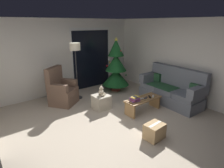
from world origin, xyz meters
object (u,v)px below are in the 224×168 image
Objects in this scene: couch at (171,90)px; remote_graphite at (146,98)px; cell_phone at (135,97)px; remote_black at (150,97)px; book_stack at (135,99)px; christmas_tree at (116,68)px; cardboard_box_taped_mid_floor at (154,131)px; remote_silver at (141,99)px; floor_lamp at (75,52)px; armchair at (62,91)px; teddy_bear_cream at (101,91)px; coffee_table at (143,103)px; ottoman at (101,102)px; remote_white at (153,96)px.

couch is 1.09m from remote_graphite.
cell_phone is at bearing 177.10° from couch.
book_stack is at bearing -154.63° from remote_black.
christmas_tree reaches higher than remote_graphite.
cardboard_box_taped_mid_floor is at bearing -101.30° from remote_black.
floor_lamp reaches higher than remote_silver.
remote_black is 0.09× the size of floor_lamp.
armchair reaches higher than remote_silver.
remote_silver is 0.24m from book_stack.
christmas_tree is at bearing -1.57° from armchair.
floor_lamp is 1.49m from teddy_bear_cream.
floor_lamp reaches higher than remote_black.
cell_phone is 0.99m from teddy_bear_cream.
couch is 1.79× the size of coffee_table.
coffee_table is at bearing -47.50° from ottoman.
ottoman is at bearing 92.15° from cardboard_box_taped_mid_floor.
floor_lamp is (-0.67, 1.96, 1.05)m from book_stack.
remote_white is at bearing -57.73° from floor_lamp.
ottoman is at bearing 119.66° from book_stack.
remote_black is 0.11m from remote_white.
remote_silver is 1.24m from cardboard_box_taped_mid_floor.
coffee_table is 0.36m from book_stack.
cell_phone is 2.00m from christmas_tree.
remote_white is 2.69m from armchair.
remote_white is 2.66m from floor_lamp.
christmas_tree reaches higher than cardboard_box_taped_mid_floor.
remote_black is 0.37× the size of cardboard_box_taped_mid_floor.
remote_silver is (-0.14, 0.03, 0.00)m from remote_graphite.
christmas_tree reaches higher than armchair.
remote_white is 0.39m from remote_silver.
floor_lamp is at bearing 177.02° from remote_white.
armchair is (-1.56, 1.86, 0.14)m from coffee_table.
remote_graphite is 0.40m from cell_phone.
remote_graphite is 0.14× the size of armchair.
book_stack is 0.59× the size of ottoman.
remote_black is 1.08× the size of cell_phone.
christmas_tree is at bearing -11.73° from remote_silver.
floor_lamp reaches higher than cardboard_box_taped_mid_floor.
coffee_table is 7.05× the size of remote_graphite.
ottoman reaches higher than coffee_table.
cardboard_box_taped_mid_floor is at bearing -87.85° from ottoman.
armchair is at bearing -169.02° from floor_lamp.
christmas_tree reaches higher than coffee_table.
remote_white is at bearing -94.99° from christmas_tree.
christmas_tree is (-0.68, 1.88, 0.45)m from couch.
couch is 12.60× the size of remote_graphite.
christmas_tree reaches higher than teddy_bear_cream.
armchair is at bearing -171.14° from remote_white.
christmas_tree is (0.55, 1.81, 0.45)m from remote_silver.
christmas_tree is at bearing 75.16° from coffee_table.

